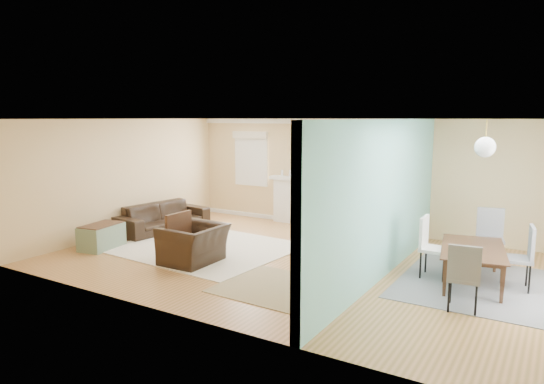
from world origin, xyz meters
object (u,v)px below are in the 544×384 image
object	(u,v)px
eames_chair	(194,244)
credenza	(382,235)
sofa	(163,217)
dining_table	(474,266)
green_chair	(349,220)

from	to	relation	value
eames_chair	credenza	bearing A→B (deg)	128.30
sofa	credenza	bearing A→B (deg)	-75.59
dining_table	eames_chair	bearing A→B (deg)	97.58
credenza	dining_table	distance (m)	1.97
eames_chair	dining_table	size ratio (longest dim) A/B	0.64
eames_chair	green_chair	xyz separation A→B (m)	(1.62, 3.37, 0.01)
eames_chair	dining_table	xyz separation A→B (m)	(4.54, 1.45, -0.06)
credenza	dining_table	world-z (taller)	credenza
eames_chair	credenza	xyz separation A→B (m)	(2.75, 2.25, 0.05)
eames_chair	credenza	distance (m)	3.55
sofa	credenza	xyz separation A→B (m)	(5.04, 0.64, 0.08)
eames_chair	credenza	world-z (taller)	credenza
credenza	dining_table	size ratio (longest dim) A/B	0.95
eames_chair	credenza	size ratio (longest dim) A/B	0.68
sofa	green_chair	xyz separation A→B (m)	(3.91, 1.76, 0.04)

